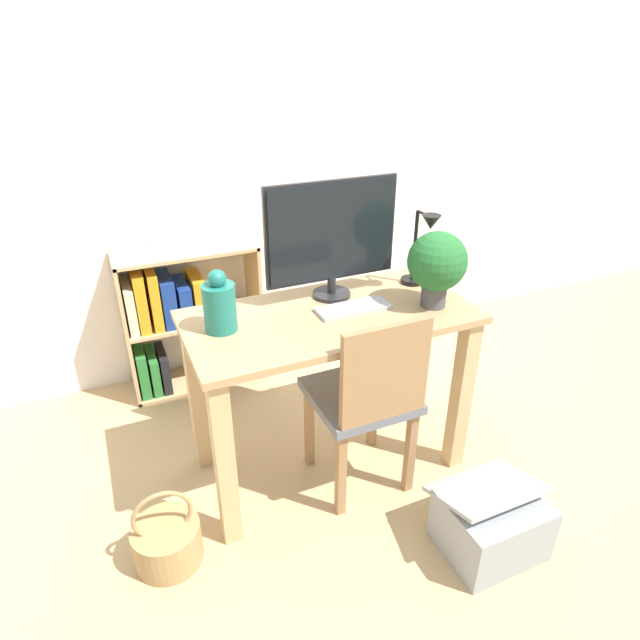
{
  "coord_description": "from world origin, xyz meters",
  "views": [
    {
      "loc": [
        -0.8,
        -1.72,
        1.74
      ],
      "look_at": [
        0.0,
        0.1,
        0.7
      ],
      "focal_mm": 30.0,
      "sensor_mm": 36.0,
      "label": 1
    }
  ],
  "objects_px": {
    "vase": "(220,305)",
    "chair": "(367,396)",
    "bookshelf": "(173,318)",
    "storage_box": "(491,522)",
    "keyboard": "(353,308)",
    "basket": "(167,541)",
    "potted_plant": "(437,264)",
    "monitor": "(332,234)",
    "desk_lamp": "(423,243)"
  },
  "relations": [
    {
      "from": "vase",
      "to": "chair",
      "type": "xyz_separation_m",
      "value": [
        0.51,
        -0.24,
        -0.4
      ]
    },
    {
      "from": "bookshelf",
      "to": "storage_box",
      "type": "height_order",
      "value": "bookshelf"
    },
    {
      "from": "keyboard",
      "to": "vase",
      "type": "bearing_deg",
      "value": 174.07
    },
    {
      "from": "chair",
      "to": "basket",
      "type": "distance_m",
      "value": 0.93
    },
    {
      "from": "keyboard",
      "to": "chair",
      "type": "bearing_deg",
      "value": -95.71
    },
    {
      "from": "vase",
      "to": "potted_plant",
      "type": "height_order",
      "value": "potted_plant"
    },
    {
      "from": "monitor",
      "to": "keyboard",
      "type": "relative_size",
      "value": 1.89
    },
    {
      "from": "keyboard",
      "to": "vase",
      "type": "relative_size",
      "value": 1.25
    },
    {
      "from": "potted_plant",
      "to": "monitor",
      "type": "bearing_deg",
      "value": 143.23
    },
    {
      "from": "desk_lamp",
      "to": "bookshelf",
      "type": "relative_size",
      "value": 0.43
    },
    {
      "from": "desk_lamp",
      "to": "potted_plant",
      "type": "bearing_deg",
      "value": -105.39
    },
    {
      "from": "vase",
      "to": "storage_box",
      "type": "relative_size",
      "value": 0.65
    },
    {
      "from": "chair",
      "to": "storage_box",
      "type": "bearing_deg",
      "value": -61.45
    },
    {
      "from": "keyboard",
      "to": "vase",
      "type": "xyz_separation_m",
      "value": [
        -0.53,
        0.05,
        0.1
      ]
    },
    {
      "from": "potted_plant",
      "to": "storage_box",
      "type": "distance_m",
      "value": 1.01
    },
    {
      "from": "monitor",
      "to": "storage_box",
      "type": "xyz_separation_m",
      "value": [
        0.29,
        -0.82,
        -0.92
      ]
    },
    {
      "from": "bookshelf",
      "to": "chair",
      "type": "bearing_deg",
      "value": -62.3
    },
    {
      "from": "monitor",
      "to": "potted_plant",
      "type": "distance_m",
      "value": 0.43
    },
    {
      "from": "chair",
      "to": "keyboard",
      "type": "bearing_deg",
      "value": 82.33
    },
    {
      "from": "monitor",
      "to": "keyboard",
      "type": "distance_m",
      "value": 0.31
    },
    {
      "from": "bookshelf",
      "to": "storage_box",
      "type": "distance_m",
      "value": 1.83
    },
    {
      "from": "desk_lamp",
      "to": "storage_box",
      "type": "bearing_deg",
      "value": -97.64
    },
    {
      "from": "desk_lamp",
      "to": "bookshelf",
      "type": "xyz_separation_m",
      "value": [
        -0.97,
        0.84,
        -0.56
      ]
    },
    {
      "from": "potted_plant",
      "to": "basket",
      "type": "relative_size",
      "value": 0.94
    },
    {
      "from": "desk_lamp",
      "to": "storage_box",
      "type": "relative_size",
      "value": 0.92
    },
    {
      "from": "keyboard",
      "to": "storage_box",
      "type": "height_order",
      "value": "keyboard"
    },
    {
      "from": "bookshelf",
      "to": "storage_box",
      "type": "relative_size",
      "value": 2.15
    },
    {
      "from": "monitor",
      "to": "vase",
      "type": "bearing_deg",
      "value": -168.16
    },
    {
      "from": "chair",
      "to": "basket",
      "type": "bearing_deg",
      "value": -178.97
    },
    {
      "from": "monitor",
      "to": "storage_box",
      "type": "bearing_deg",
      "value": -70.68
    },
    {
      "from": "bookshelf",
      "to": "desk_lamp",
      "type": "bearing_deg",
      "value": -41.13
    },
    {
      "from": "vase",
      "to": "basket",
      "type": "height_order",
      "value": "vase"
    },
    {
      "from": "potted_plant",
      "to": "chair",
      "type": "distance_m",
      "value": 0.6
    },
    {
      "from": "keyboard",
      "to": "chair",
      "type": "xyz_separation_m",
      "value": [
        -0.02,
        -0.18,
        -0.31
      ]
    },
    {
      "from": "keyboard",
      "to": "basket",
      "type": "xyz_separation_m",
      "value": [
        -0.87,
        -0.23,
        -0.69
      ]
    },
    {
      "from": "vase",
      "to": "storage_box",
      "type": "distance_m",
      "value": 1.31
    },
    {
      "from": "monitor",
      "to": "storage_box",
      "type": "distance_m",
      "value": 1.27
    },
    {
      "from": "monitor",
      "to": "bookshelf",
      "type": "height_order",
      "value": "monitor"
    },
    {
      "from": "basket",
      "to": "storage_box",
      "type": "bearing_deg",
      "value": -21.15
    },
    {
      "from": "potted_plant",
      "to": "chair",
      "type": "relative_size",
      "value": 0.37
    },
    {
      "from": "desk_lamp",
      "to": "vase",
      "type": "bearing_deg",
      "value": -178.25
    },
    {
      "from": "chair",
      "to": "storage_box",
      "type": "xyz_separation_m",
      "value": [
        0.28,
        -0.48,
        -0.34
      ]
    },
    {
      "from": "desk_lamp",
      "to": "monitor",
      "type": "bearing_deg",
      "value": 168.63
    },
    {
      "from": "monitor",
      "to": "chair",
      "type": "bearing_deg",
      "value": -89.21
    },
    {
      "from": "bookshelf",
      "to": "basket",
      "type": "bearing_deg",
      "value": -103.05
    },
    {
      "from": "storage_box",
      "to": "keyboard",
      "type": "bearing_deg",
      "value": 111.84
    },
    {
      "from": "vase",
      "to": "bookshelf",
      "type": "relative_size",
      "value": 0.3
    },
    {
      "from": "bookshelf",
      "to": "basket",
      "type": "height_order",
      "value": "bookshelf"
    },
    {
      "from": "desk_lamp",
      "to": "keyboard",
      "type": "bearing_deg",
      "value": -167.37
    },
    {
      "from": "potted_plant",
      "to": "bookshelf",
      "type": "relative_size",
      "value": 0.39
    }
  ]
}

